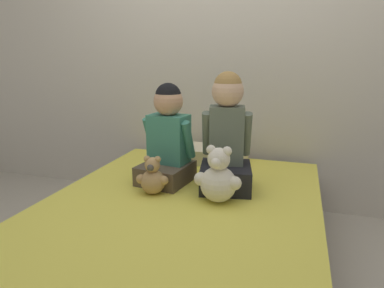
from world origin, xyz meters
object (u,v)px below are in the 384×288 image
Objects in this scene: bed at (182,233)px; pillow_at_headboard at (214,155)px; child_on_left at (168,138)px; teddy_bear_held_by_left_child at (153,178)px; teddy_bear_held_by_right_child at (218,178)px; child_on_right at (227,137)px.

bed is 0.81m from pillow_at_headboard.
child_on_left is at bearing -111.13° from pillow_at_headboard.
child_on_left is at bearing 80.99° from teddy_bear_held_by_left_child.
teddy_bear_held_by_right_child is at bearing 12.65° from bed.
child_on_right is 0.59m from pillow_at_headboard.
child_on_right is 0.29m from teddy_bear_held_by_right_child.
child_on_right is at bearing 8.03° from child_on_left.
pillow_at_headboard is at bearing 100.13° from child_on_right.
bed is 8.10× the size of teddy_bear_held_by_left_child.
pillow_at_headboard is (-0.20, 0.72, -0.08)m from teddy_bear_held_by_right_child.
teddy_bear_held_by_left_child is at bearing -82.49° from child_on_left.
child_on_left is at bearing 152.05° from teddy_bear_held_by_right_child.
bed is at bearing -136.81° from child_on_right.
teddy_bear_held_by_left_child is 0.75m from pillow_at_headboard.
teddy_bear_held_by_left_child is at bearing -176.26° from teddy_bear_held_by_right_child.
teddy_bear_held_by_right_child is at bearing -99.88° from child_on_right.
teddy_bear_held_by_right_child is (0.20, 0.04, 0.34)m from bed.
child_on_left is 0.57m from pillow_at_headboard.
bed is 3.87× the size of pillow_at_headboard.
teddy_bear_held_by_left_child is (-0.00, -0.24, -0.19)m from child_on_left.
pillow_at_headboard is at bearing 108.26° from teddy_bear_held_by_right_child.
teddy_bear_held_by_left_child reaches higher than bed.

